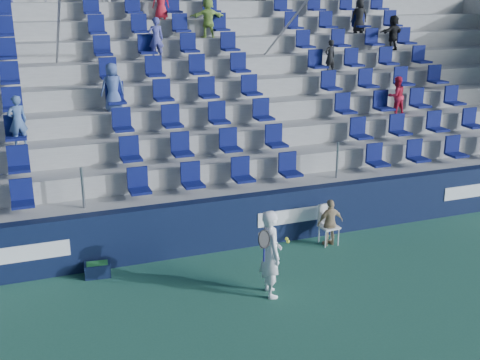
# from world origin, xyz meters

# --- Properties ---
(ground) EXTENTS (70.00, 70.00, 0.00)m
(ground) POSITION_xyz_m (0.00, 0.00, 0.00)
(ground) COLOR #29614B
(ground) RESTS_ON ground
(sponsor_wall) EXTENTS (24.00, 0.32, 1.20)m
(sponsor_wall) POSITION_xyz_m (0.00, 3.15, 0.60)
(sponsor_wall) COLOR #0E1734
(sponsor_wall) RESTS_ON ground
(grandstand) EXTENTS (24.00, 8.17, 6.63)m
(grandstand) POSITION_xyz_m (-0.01, 8.24, 2.14)
(grandstand) COLOR #A3A49E
(grandstand) RESTS_ON ground
(tennis_player) EXTENTS (0.69, 0.67, 1.72)m
(tennis_player) POSITION_xyz_m (0.09, 0.82, 0.86)
(tennis_player) COLOR white
(tennis_player) RESTS_ON ground
(line_judge_chair) EXTENTS (0.44, 0.45, 0.92)m
(line_judge_chair) POSITION_xyz_m (2.27, 2.65, 0.52)
(line_judge_chair) COLOR white
(line_judge_chair) RESTS_ON ground
(line_judge) EXTENTS (0.65, 0.28, 1.09)m
(line_judge) POSITION_xyz_m (2.27, 2.50, 0.55)
(line_judge) COLOR tan
(line_judge) RESTS_ON ground
(ball_bin) EXTENTS (0.55, 0.39, 0.29)m
(ball_bin) POSITION_xyz_m (-2.92, 2.75, 0.16)
(ball_bin) COLOR #0E1834
(ball_bin) RESTS_ON ground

